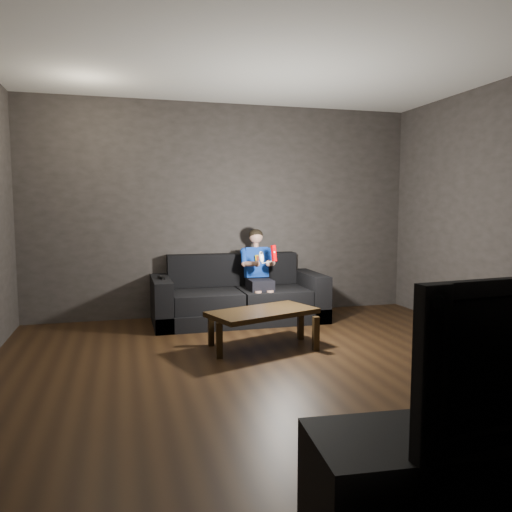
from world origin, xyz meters
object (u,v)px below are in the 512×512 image
object	(u,v)px
child	(258,266)
coffee_table	(263,315)
sofa	(238,300)
media_console	(502,493)

from	to	relation	value
child	coffee_table	xyz separation A→B (m)	(-0.27, -1.17, -0.34)
sofa	media_console	bearing A→B (deg)	-89.20
child	coffee_table	size ratio (longest dim) A/B	0.88
coffee_table	sofa	bearing A→B (deg)	88.20
child	media_console	size ratio (longest dim) A/B	0.66
child	coffee_table	bearing A→B (deg)	-103.23
coffee_table	child	bearing A→B (deg)	76.77
coffee_table	media_console	size ratio (longest dim) A/B	0.75
child	media_console	bearing A→B (deg)	-92.34
sofa	media_console	world-z (taller)	sofa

